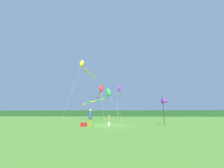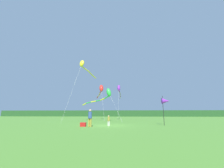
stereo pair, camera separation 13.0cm
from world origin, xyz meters
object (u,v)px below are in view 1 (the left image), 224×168
person_child (109,120)px  kite_purple (119,90)px  kite_yellow (84,66)px  kite_red (101,89)px  banner_flag_pole (166,101)px  kite_green (106,94)px  person_adult (90,117)px  cooler_box (84,125)px

person_child → kite_purple: size_ratio=0.11×
kite_yellow → kite_red: 7.76m
banner_flag_pole → kite_green: 11.65m
banner_flag_pole → kite_purple: kite_purple is taller
person_child → banner_flag_pole: size_ratio=0.33×
kite_purple → person_child: bearing=-92.4°
person_child → person_adult: bearing=-148.4°
cooler_box → kite_green: bearing=84.0°
cooler_box → kite_green: size_ratio=0.07×
person_child → cooler_box: (-2.65, -0.95, -0.43)m
cooler_box → kite_red: kite_red is taller
cooler_box → kite_yellow: bearing=108.1°
person_adult → banner_flag_pole: size_ratio=0.52×
cooler_box → kite_yellow: 14.45m
cooler_box → kite_purple: bearing=78.9°
person_adult → kite_red: size_ratio=0.21×
kite_red → kite_purple: (4.13, 0.63, -0.07)m
banner_flag_pole → kite_red: 17.88m
kite_green → kite_red: bearing=106.9°
person_adult → banner_flag_pole: bearing=15.6°
banner_flag_pole → kite_yellow: 16.54m
cooler_box → kite_red: size_ratio=0.07×
cooler_box → banner_flag_pole: 10.03m
kite_green → kite_purple: size_ratio=0.78×
banner_flag_pole → kite_red: size_ratio=0.40×
kite_green → kite_purple: (2.25, 6.84, 2.01)m
cooler_box → kite_yellow: size_ratio=0.05×
cooler_box → kite_red: 17.61m
kite_purple → banner_flag_pole: bearing=-67.5°
kite_green → kite_yellow: size_ratio=0.73×
kite_yellow → kite_red: bearing=69.8°
kite_green → kite_purple: 7.47m
person_adult → cooler_box: bearing=164.8°
kite_green → kite_red: 6.81m
cooler_box → kite_purple: kite_purple is taller
kite_yellow → person_child: bearing=-56.5°
cooler_box → banner_flag_pole: banner_flag_pole is taller
person_adult → kite_purple: kite_purple is taller
kite_purple → kite_green: bearing=-108.2°
cooler_box → person_adult: bearing=-15.2°
kite_red → kite_purple: kite_red is taller
cooler_box → banner_flag_pole: size_ratio=0.17×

